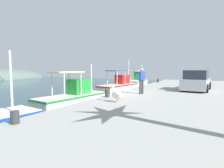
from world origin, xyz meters
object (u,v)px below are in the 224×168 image
mooring_bollard_second (15,117)px  fishing_boat_second (73,96)px  parked_car (196,81)px  fisherman_standing (142,80)px  fishing_boat_fourth (137,81)px  pelican (117,94)px  fishing_boat_third (119,87)px  mooring_bollard_fourth (158,81)px  mooring_bollard_third (107,93)px

mooring_bollard_second → fishing_boat_second: bearing=25.3°
mooring_bollard_second → parked_car: bearing=-20.7°
fisherman_standing → parked_car: 5.08m
fishing_boat_fourth → pelican: 17.44m
fishing_boat_third → fisherman_standing: fishing_boat_third is taller
parked_car → mooring_bollard_second: bearing=159.3°
pelican → mooring_bollard_second: 4.66m
fishing_boat_third → mooring_bollard_second: 13.16m
fishing_boat_third → mooring_bollard_fourth: bearing=-24.5°
pelican → parked_car: 8.09m
pelican → fisherman_standing: fisherman_standing is taller
fishing_boat_third → mooring_bollard_fourth: (5.81, -2.64, 0.37)m
parked_car → mooring_bollard_fourth: size_ratio=9.06×
fishing_boat_third → fisherman_standing: size_ratio=3.29×
parked_car → mooring_bollard_fourth: (6.81, 4.49, -0.48)m
mooring_bollard_third → fisherman_standing: bearing=-30.9°
parked_car → fishing_boat_second: bearing=128.9°
fishing_boat_third → mooring_bollard_second: size_ratio=14.60×
fishing_boat_fourth → pelican: bearing=-163.9°
fishing_boat_fourth → fisherman_standing: bearing=-159.6°
fishing_boat_fourth → fisherman_standing: 14.29m
fishing_boat_second → fishing_boat_fourth: size_ratio=0.84×
fishing_boat_third → mooring_bollard_second: fishing_boat_third is taller
fishing_boat_fourth → parked_car: bearing=-139.1°
fisherman_standing → parked_car: bearing=-38.3°
parked_car → mooring_bollard_third: parked_car is taller
fishing_boat_third → parked_car: fishing_boat_third is taller
pelican → fisherman_standing: size_ratio=0.56×
fishing_boat_fourth → mooring_bollard_third: 16.02m
fishing_boat_second → mooring_bollard_second: fishing_boat_second is taller
mooring_bollard_third → fishing_boat_fourth: bearing=13.1°
fisherman_standing → mooring_bollard_third: (-2.25, 1.35, -0.73)m
mooring_bollard_second → mooring_bollard_third: bearing=-0.0°
mooring_bollard_second → mooring_bollard_fourth: bearing=0.0°
fishing_boat_third → mooring_bollard_third: fishing_boat_third is taller
pelican → mooring_bollard_second: (-4.50, 1.20, -0.21)m
fishing_boat_fourth → fisherman_standing: (-13.35, -4.97, 1.07)m
fisherman_standing → fishing_boat_fourth: bearing=20.4°
parked_car → fishing_boat_fourth: bearing=40.9°
mooring_bollard_second → pelican: bearing=-14.9°
fishing_boat_fourth → pelican: (-16.75, -4.83, 0.51)m
fisherman_standing → mooring_bollard_fourth: bearing=7.1°
fishing_boat_fourth → mooring_bollard_second: bearing=-170.3°
mooring_bollard_second → mooring_bollard_fourth: 18.70m
fishing_boat_third → fishing_boat_fourth: size_ratio=0.88×
fishing_boat_second → mooring_bollard_second: bearing=-154.7°
fisherman_standing → mooring_bollard_second: (-7.90, 1.35, -0.76)m
fisherman_standing → fishing_boat_third: bearing=38.6°
fishing_boat_third → fishing_boat_fourth: (8.36, 0.99, 0.02)m
mooring_bollard_fourth → mooring_bollard_third: bearing=-180.0°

